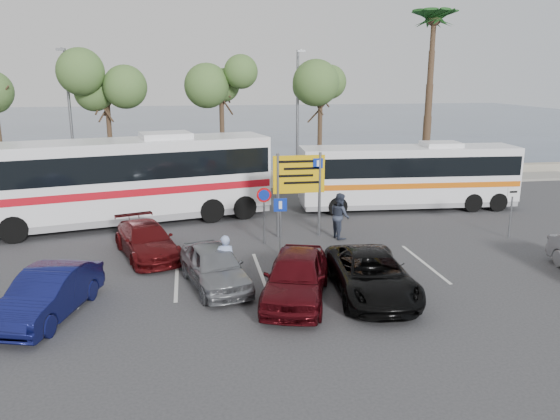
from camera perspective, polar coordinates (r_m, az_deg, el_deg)
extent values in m
plane|color=#323235|center=(20.36, 0.96, -5.43)|extent=(120.00, 120.00, 0.00)
cube|color=gray|center=(33.74, -3.37, 2.53)|extent=(44.00, 2.40, 0.15)
cube|color=gray|center=(35.65, -3.73, 3.52)|extent=(48.00, 0.80, 0.60)
plane|color=#39465B|center=(79.24, -7.05, 9.01)|extent=(140.00, 140.00, 0.00)
cylinder|color=#382619|center=(34.74, -27.19, 5.92)|extent=(0.28, 0.28, 5.32)
cylinder|color=#382619|center=(33.43, -17.28, 6.33)|extent=(0.28, 0.28, 5.04)
cylinder|color=#382619|center=(33.16, -6.04, 7.31)|extent=(0.28, 0.28, 5.60)
cylinder|color=#382619|center=(34.08, 4.17, 7.18)|extent=(0.28, 0.28, 5.18)
cylinder|color=#382619|center=(36.18, 15.28, 10.96)|extent=(0.48, 0.48, 10.00)
cylinder|color=slate|center=(33.22, -21.01, 8.56)|extent=(0.16, 0.16, 8.00)
cylinder|color=slate|center=(32.70, -21.78, 15.38)|extent=(0.12, 0.90, 0.12)
cube|color=slate|center=(32.21, -21.96, 15.31)|extent=(0.45, 0.25, 0.12)
cylinder|color=slate|center=(33.23, 1.83, 9.47)|extent=(0.16, 0.16, 8.00)
cylinder|color=slate|center=(32.71, 2.04, 16.32)|extent=(0.12, 0.90, 0.12)
cube|color=slate|center=(32.22, 2.23, 16.27)|extent=(0.45, 0.25, 0.12)
cylinder|color=slate|center=(22.92, -0.23, 1.47)|extent=(0.12, 0.12, 3.60)
cylinder|color=slate|center=(23.27, 4.15, 1.63)|extent=(0.12, 0.12, 3.60)
cube|color=#DEA80B|center=(22.90, 1.99, 3.75)|extent=(2.20, 0.06, 1.60)
cube|color=#0C2699|center=(22.95, 3.99, 4.89)|extent=(0.42, 0.01, 0.42)
cylinder|color=slate|center=(22.21, -1.68, -0.80)|extent=(0.07, 0.07, 2.20)
cylinder|color=#B20C0C|center=(21.96, -1.69, 1.58)|extent=(0.60, 0.03, 0.60)
cylinder|color=slate|center=(20.75, 0.02, -1.87)|extent=(0.07, 0.07, 2.20)
cube|color=#0C2699|center=(20.50, 0.03, 0.54)|extent=(0.50, 0.03, 0.50)
cylinder|color=slate|center=(24.99, 22.97, -0.25)|extent=(0.07, 0.07, 2.20)
cube|color=white|center=(24.79, 23.19, 1.76)|extent=(0.50, 0.03, 0.40)
cube|color=white|center=(25.95, -16.02, 3.42)|extent=(13.64, 5.77, 3.28)
cube|color=black|center=(25.85, -16.11, 4.70)|extent=(13.39, 5.75, 1.17)
cube|color=#B40D19|center=(26.05, -15.94, 2.28)|extent=(13.52, 5.77, 0.33)
cube|color=gray|center=(26.28, -15.78, -0.09)|extent=(13.50, 5.71, 0.61)
cube|color=white|center=(25.70, -16.29, 7.31)|extent=(2.57, 2.24, 0.27)
cube|color=white|center=(28.68, 13.23, 3.77)|extent=(11.13, 2.97, 2.71)
cube|color=black|center=(28.61, 13.28, 4.72)|extent=(10.91, 3.00, 0.96)
cube|color=#D75E0C|center=(28.76, 13.18, 2.91)|extent=(11.02, 2.99, 0.28)
cube|color=gray|center=(28.95, 13.08, 1.13)|extent=(11.02, 2.94, 0.50)
cube|color=white|center=(28.47, 13.39, 6.67)|extent=(1.92, 1.57, 0.22)
imported|color=gray|center=(18.00, -6.85, -5.84)|extent=(2.54, 4.36, 1.39)
imported|color=#10144C|center=(17.04, -23.07, -8.07)|extent=(2.60, 4.48, 1.39)
imported|color=#550E10|center=(21.35, -13.77, -3.11)|extent=(3.04, 4.73, 1.28)
imported|color=#4A0A10|center=(16.79, 1.68, -6.94)|extent=(3.10, 4.88, 1.55)
imported|color=black|center=(17.42, 9.50, -6.66)|extent=(2.62, 5.07, 1.37)
imported|color=#8FA2D0|center=(17.91, -5.74, -5.31)|extent=(0.67, 0.47, 1.74)
imported|color=#333A4C|center=(23.16, 6.28, -0.59)|extent=(0.88, 1.05, 1.94)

